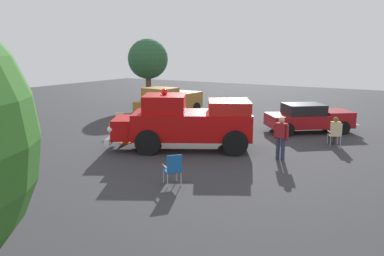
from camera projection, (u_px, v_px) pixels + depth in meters
ground_plane at (210, 148)px, 16.89m from camera, size 60.00×60.00×0.00m
vintage_fire_truck at (186, 121)px, 16.48m from camera, size 4.81×6.25×2.59m
classic_hot_rod at (309, 118)px, 20.01m from camera, size 4.16×4.57×1.46m
parked_pickup at (169, 101)px, 24.46m from camera, size 4.91×2.31×1.90m
lawn_chair_near_truck at (335, 133)px, 17.13m from camera, size 0.66×0.66×1.02m
lawn_chair_by_car at (121, 121)px, 19.84m from camera, size 0.61×0.60×1.02m
lawn_chair_spare at (173, 167)px, 12.12m from camera, size 0.69×0.69×1.02m
spectator_seated at (335, 130)px, 17.24m from camera, size 0.64×0.58×1.29m
spectator_standing at (281, 135)px, 14.93m from camera, size 0.36×0.64×1.68m
oak_tree_left at (148, 59)px, 29.13m from camera, size 2.99×2.99×4.97m
traffic_cone at (125, 137)px, 17.62m from camera, size 0.40×0.40×0.64m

